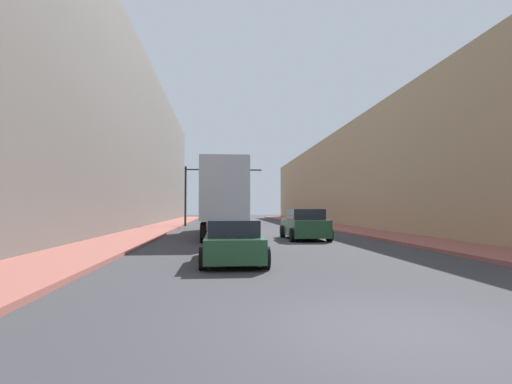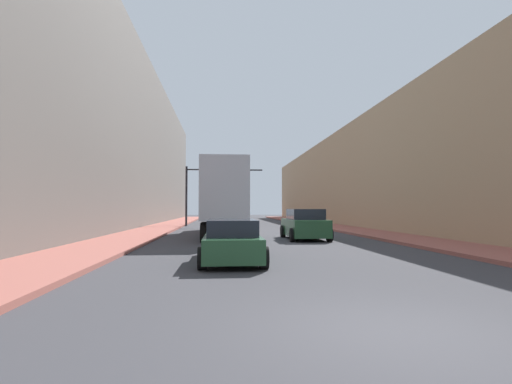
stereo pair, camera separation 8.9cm
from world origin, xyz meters
TOP-DOWN VIEW (x-y plane):
  - ground_plane at (0.00, 0.00)m, footprint 200.00×200.00m
  - sidewalk_right at (7.51, 30.00)m, footprint 3.16×80.00m
  - sidewalk_left at (-7.51, 30.00)m, footprint 3.16×80.00m
  - building_right at (12.09, 30.00)m, footprint 6.00×80.00m
  - building_left at (-12.09, 30.00)m, footprint 6.00×80.00m
  - semi_truck at (-2.26, 20.59)m, footprint 2.43×14.19m
  - sedan_car at (-2.07, 7.65)m, footprint 1.98×4.70m
  - suv_car at (2.19, 16.51)m, footprint 2.18×4.50m
  - traffic_signal_gantry at (-3.87, 33.58)m, footprint 7.48×0.35m

SIDE VIEW (x-z plane):
  - ground_plane at x=0.00m, z-range 0.00..0.00m
  - sidewalk_right at x=7.51m, z-range 0.00..0.15m
  - sidewalk_left at x=-7.51m, z-range 0.00..0.15m
  - sedan_car at x=-2.07m, z-range -0.02..1.33m
  - suv_car at x=2.19m, z-range -0.04..1.64m
  - semi_truck at x=-2.26m, z-range 0.26..4.54m
  - traffic_signal_gantry at x=-3.87m, z-range 1.18..6.95m
  - building_right at x=12.09m, z-range 0.00..9.46m
  - building_left at x=-12.09m, z-range 0.00..15.54m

